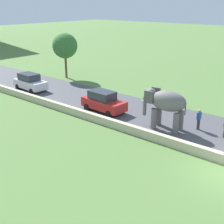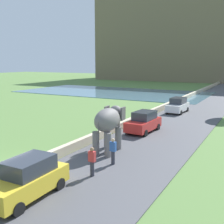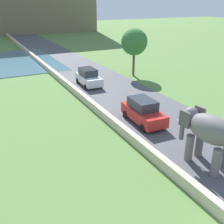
% 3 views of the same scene
% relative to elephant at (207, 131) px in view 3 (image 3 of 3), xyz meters
% --- Properties ---
extents(road_surface, '(7.00, 120.00, 0.06)m').
position_rel_elephant_xyz_m(road_surface, '(1.60, 14.06, -2.01)').
color(road_surface, '#4C4C51').
rests_on(road_surface, ground).
extents(barrier_wall, '(0.40, 110.00, 0.63)m').
position_rel_elephant_xyz_m(barrier_wall, '(-2.20, 12.06, -1.72)').
color(barrier_wall, beige).
rests_on(barrier_wall, ground).
extents(elephant, '(1.66, 3.53, 2.99)m').
position_rel_elephant_xyz_m(elephant, '(0.00, 0.00, 0.00)').
color(elephant, slate).
rests_on(elephant, ground).
extents(car_white, '(1.89, 4.05, 1.80)m').
position_rel_elephant_xyz_m(car_white, '(0.02, 16.44, -1.14)').
color(car_white, white).
rests_on(car_white, ground).
extents(car_red, '(1.95, 4.08, 1.80)m').
position_rel_elephant_xyz_m(car_red, '(0.03, 6.02, -1.14)').
color(car_red, red).
rests_on(car_red, ground).
extents(tree_near, '(3.04, 3.04, 5.47)m').
position_rel_elephant_xyz_m(tree_near, '(6.36, 17.76, 1.89)').
color(tree_near, brown).
rests_on(tree_near, ground).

